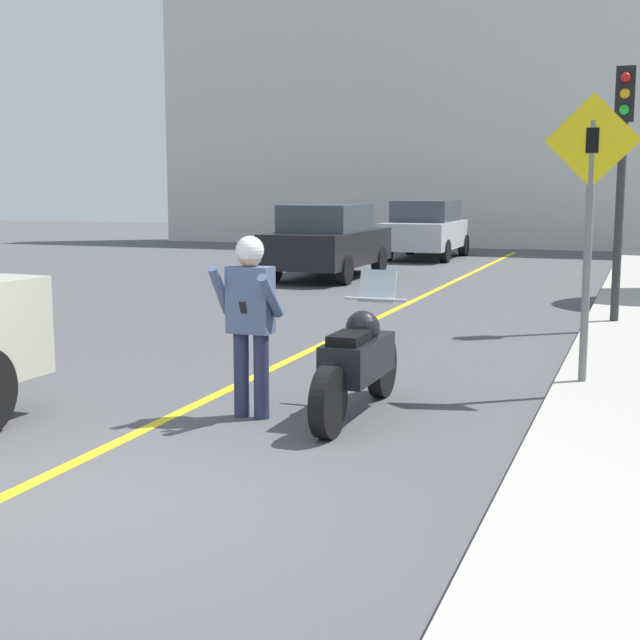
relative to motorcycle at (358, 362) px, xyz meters
The scene contains 9 objects.
ground_plane 3.02m from the motorcycle, 109.25° to the right, with size 80.00×80.00×0.00m, color #4C4C4F.
road_center_line 3.59m from the motorcycle, 116.38° to the left, with size 0.12×36.00×0.01m.
building_backdrop 23.60m from the motorcycle, 92.42° to the left, with size 28.00×1.20×9.54m.
motorcycle is the anchor object (origin of this frame).
person_biker 1.10m from the motorcycle, 154.36° to the right, with size 0.59×0.46×1.66m.
crossing_sign 2.77m from the motorcycle, 38.82° to the left, with size 0.91×0.08×2.83m.
traffic_light 6.57m from the motorcycle, 71.03° to the left, with size 0.26×0.30×3.59m.
parked_car_black 12.38m from the motorcycle, 111.15° to the left, with size 1.88×4.20×1.68m.
parked_car_silver 18.19m from the motorcycle, 101.64° to the left, with size 1.88×4.20×1.68m.
Camera 1 is at (3.44, -4.81, 2.09)m, focal length 50.00 mm.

